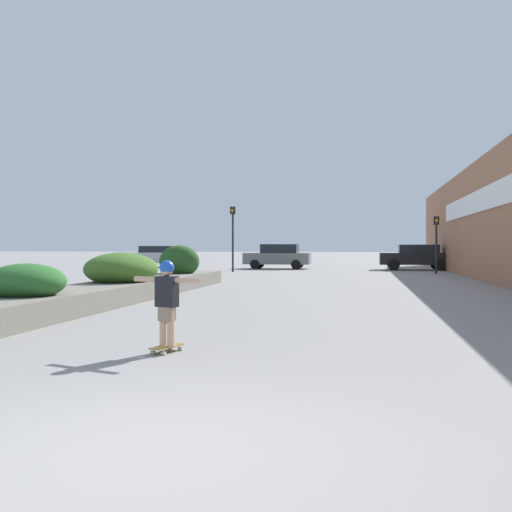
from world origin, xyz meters
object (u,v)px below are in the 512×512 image
(car_center_left, at_px, (416,257))
(car_center_right, at_px, (162,256))
(traffic_light_left, at_px, (233,228))
(traffic_light_right, at_px, (436,234))
(car_rightmost, at_px, (278,256))
(skateboarder, at_px, (167,294))
(skateboard, at_px, (167,348))

(car_center_left, bearing_deg, car_center_right, 82.82)
(traffic_light_left, height_order, traffic_light_right, traffic_light_left)
(car_center_left, distance_m, car_center_right, 17.67)
(car_center_left, bearing_deg, car_rightmost, 86.91)
(car_center_right, bearing_deg, traffic_light_right, 68.25)
(skateboarder, relative_size, car_rightmost, 0.28)
(skateboarder, distance_m, car_center_right, 33.57)
(skateboard, height_order, traffic_light_right, traffic_light_right)
(car_center_right, bearing_deg, skateboard, 20.15)
(skateboarder, xyz_separation_m, traffic_light_right, (6.57, 24.28, 1.32))
(car_center_right, height_order, car_rightmost, car_rightmost)
(skateboard, relative_size, traffic_light_left, 0.16)
(traffic_light_left, bearing_deg, skateboarder, -79.13)
(skateboarder, bearing_deg, skateboard, 80.46)
(skateboard, height_order, traffic_light_left, traffic_light_left)
(car_center_right, xyz_separation_m, traffic_light_right, (18.13, -7.23, 1.34))
(car_center_right, relative_size, traffic_light_left, 1.26)
(skateboard, xyz_separation_m, car_rightmost, (-2.84, 29.78, 0.77))
(car_rightmost, xyz_separation_m, traffic_light_right, (9.41, -5.50, 1.30))
(skateboard, relative_size, car_center_right, 0.13)
(traffic_light_left, bearing_deg, traffic_light_right, -1.15)
(traffic_light_left, bearing_deg, car_center_left, 24.20)
(car_rightmost, bearing_deg, skateboarder, -174.55)
(skateboard, distance_m, traffic_light_left, 25.08)
(skateboarder, xyz_separation_m, car_center_left, (5.97, 29.31, 0.03))
(car_center_left, bearing_deg, skateboard, 168.49)
(skateboard, xyz_separation_m, car_center_right, (-11.57, 31.51, 0.73))
(skateboard, xyz_separation_m, car_center_left, (5.97, 29.31, 0.78))
(skateboarder, bearing_deg, car_rightmost, 112.47)
(skateboarder, xyz_separation_m, car_center_right, (-11.57, 31.51, -0.02))
(car_center_right, bearing_deg, car_center_left, 82.82)
(skateboard, xyz_separation_m, traffic_light_right, (6.57, 24.28, 2.07))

